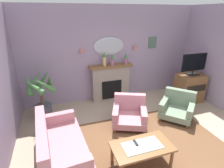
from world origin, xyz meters
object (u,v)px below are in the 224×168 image
object	(u,v)px
armchair_beside_couch	(177,107)
tv_flatscreen	(194,64)
mantel_vase_right	(126,59)
mantel_vase_left	(112,60)
wall_mirror	(109,46)
potted_plant_tall_palm	(41,95)
coffee_table	(142,148)
fireplace	(111,83)
wall_sconce_right	(135,47)
tv_remote	(136,143)
floral_couch	(57,143)
tv_cabinet	(189,88)
framed_picture	(152,42)
armchair_in_corner	(129,112)
mantel_vase_centre	(104,59)
wall_sconce_left	(82,50)

from	to	relation	value
armchair_beside_couch	tv_flatscreen	size ratio (longest dim) A/B	1.36
mantel_vase_right	tv_flatscreen	xyz separation A→B (m)	(1.83, -0.91, -0.08)
mantel_vase_left	wall_mirror	world-z (taller)	wall_mirror
armchair_beside_couch	potted_plant_tall_palm	xyz separation A→B (m)	(-3.44, 1.09, 0.37)
mantel_vase_right	tv_flatscreen	bearing A→B (deg)	-26.50
coffee_table	armchair_beside_couch	world-z (taller)	armchair_beside_couch
fireplace	wall_sconce_right	bearing A→B (deg)	6.16
fireplace	tv_remote	distance (m)	2.76
wall_sconce_right	tv_remote	xyz separation A→B (m)	(-1.25, -2.82, -1.21)
floral_couch	tv_cabinet	size ratio (longest dim) A/B	1.97
mantel_vase_left	framed_picture	bearing A→B (deg)	7.08
wall_sconce_right	armchair_beside_couch	world-z (taller)	wall_sconce_right
framed_picture	tv_remote	world-z (taller)	framed_picture
armchair_in_corner	potted_plant_tall_palm	world-z (taller)	potted_plant_tall_palm
mantel_vase_centre	wall_mirror	distance (m)	0.43
mantel_vase_right	tv_remote	xyz separation A→B (m)	(-0.90, -2.70, -0.87)
fireplace	tv_cabinet	distance (m)	2.51
armchair_in_corner	tv_flatscreen	distance (m)	2.55
armchair_beside_couch	tv_cabinet	xyz separation A→B (m)	(0.95, 0.70, 0.15)
wall_sconce_right	potted_plant_tall_palm	size ratio (longest dim) A/B	0.11
coffee_table	potted_plant_tall_palm	distance (m)	2.90
tv_flatscreen	coffee_table	bearing A→B (deg)	-144.55
mantel_vase_left	armchair_in_corner	distance (m)	1.77
mantel_vase_left	wall_mirror	bearing A→B (deg)	106.39
mantel_vase_left	armchair_beside_couch	world-z (taller)	mantel_vase_left
fireplace	tv_flatscreen	world-z (taller)	tv_flatscreen
fireplace	floral_couch	size ratio (longest dim) A/B	0.77
coffee_table	tv_cabinet	world-z (taller)	tv_cabinet
framed_picture	armchair_in_corner	world-z (taller)	framed_picture
mantel_vase_right	potted_plant_tall_palm	world-z (taller)	mantel_vase_right
fireplace	potted_plant_tall_palm	xyz separation A→B (m)	(-2.07, -0.53, 0.10)
tv_remote	floral_couch	size ratio (longest dim) A/B	0.09
armchair_beside_couch	armchair_in_corner	distance (m)	1.36
fireplace	mantel_vase_centre	xyz separation A→B (m)	(-0.20, -0.03, 0.79)
mantel_vase_centre	wall_sconce_right	size ratio (longest dim) A/B	3.04
wall_mirror	mantel_vase_left	bearing A→B (deg)	-73.61
wall_mirror	armchair_in_corner	bearing A→B (deg)	-89.07
mantel_vase_left	armchair_in_corner	world-z (taller)	mantel_vase_left
mantel_vase_centre	potted_plant_tall_palm	bearing A→B (deg)	-165.06
coffee_table	framed_picture	bearing A→B (deg)	58.60
mantel_vase_centre	wall_sconce_left	size ratio (longest dim) A/B	3.04
tv_cabinet	potted_plant_tall_palm	bearing A→B (deg)	174.90
mantel_vase_left	floral_couch	xyz separation A→B (m)	(-1.82, -2.09, -0.99)
wall_sconce_right	mantel_vase_centre	bearing A→B (deg)	-173.48
wall_sconce_right	framed_picture	world-z (taller)	framed_picture
tv_cabinet	tv_flatscreen	bearing A→B (deg)	-90.00
coffee_table	wall_mirror	bearing A→B (deg)	83.95
framed_picture	wall_mirror	bearing A→B (deg)	-179.62
fireplace	armchair_beside_couch	xyz separation A→B (m)	(1.38, -1.62, -0.27)
tv_cabinet	tv_flatscreen	size ratio (longest dim) A/B	1.07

